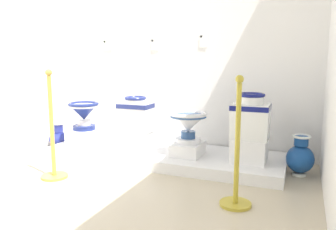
{
  "coord_description": "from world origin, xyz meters",
  "views": [
    {
      "loc": [
        3.12,
        -0.73,
        1.14
      ],
      "look_at": [
        1.72,
        2.71,
        0.53
      ],
      "focal_mm": 35.93,
      "sensor_mm": 36.0,
      "label": 1
    }
  ],
  "objects_px": {
    "antique_toilet_pale_glazed": "(251,116)",
    "decorative_vase_spare": "(300,157)",
    "info_placard_first": "(107,45)",
    "antique_toilet_central_ornate": "(84,112)",
    "stanchion_post_near_left": "(53,146)",
    "plinth_block_central_ornate": "(85,137)",
    "info_placard_third": "(204,40)",
    "plinth_block_slender_white": "(136,140)",
    "antique_toilet_slender_white": "(136,114)",
    "plinth_block_pale_glazed": "(249,150)",
    "info_placard_second": "(155,44)",
    "plinth_block_broad_patterned": "(188,149)",
    "decorative_vase_corner": "(59,138)",
    "stanchion_post_near_right": "(237,167)",
    "antique_toilet_broad_patterned": "(188,122)"
  },
  "relations": [
    {
      "from": "antique_toilet_pale_glazed",
      "to": "info_placard_second",
      "type": "xyz_separation_m",
      "value": [
        -1.29,
        0.53,
        0.75
      ]
    },
    {
      "from": "antique_toilet_pale_glazed",
      "to": "info_placard_first",
      "type": "bearing_deg",
      "value": 165.09
    },
    {
      "from": "plinth_block_broad_patterned",
      "to": "info_placard_third",
      "type": "height_order",
      "value": "info_placard_third"
    },
    {
      "from": "antique_toilet_pale_glazed",
      "to": "decorative_vase_spare",
      "type": "xyz_separation_m",
      "value": [
        0.49,
        0.1,
        -0.4
      ]
    },
    {
      "from": "info_placard_first",
      "to": "stanchion_post_near_right",
      "type": "distance_m",
      "value": 2.64
    },
    {
      "from": "plinth_block_broad_patterned",
      "to": "info_placard_third",
      "type": "xyz_separation_m",
      "value": [
        0.0,
        0.52,
        1.19
      ]
    },
    {
      "from": "plinth_block_central_ornate",
      "to": "info_placard_second",
      "type": "relative_size",
      "value": 2.53
    },
    {
      "from": "decorative_vase_corner",
      "to": "plinth_block_slender_white",
      "type": "bearing_deg",
      "value": 0.23
    },
    {
      "from": "plinth_block_broad_patterned",
      "to": "info_placard_third",
      "type": "relative_size",
      "value": 2.47
    },
    {
      "from": "stanchion_post_near_left",
      "to": "info_placard_first",
      "type": "bearing_deg",
      "value": 99.35
    },
    {
      "from": "antique_toilet_central_ornate",
      "to": "antique_toilet_slender_white",
      "type": "bearing_deg",
      "value": 4.79
    },
    {
      "from": "antique_toilet_central_ornate",
      "to": "stanchion_post_near_left",
      "type": "xyz_separation_m",
      "value": [
        0.26,
        -0.86,
        -0.2
      ]
    },
    {
      "from": "antique_toilet_pale_glazed",
      "to": "stanchion_post_near_right",
      "type": "relative_size",
      "value": 0.45
    },
    {
      "from": "info_placard_first",
      "to": "decorative_vase_corner",
      "type": "distance_m",
      "value": 1.38
    },
    {
      "from": "antique_toilet_central_ornate",
      "to": "stanchion_post_near_left",
      "type": "relative_size",
      "value": 0.35
    },
    {
      "from": "plinth_block_broad_patterned",
      "to": "stanchion_post_near_right",
      "type": "height_order",
      "value": "stanchion_post_near_right"
    },
    {
      "from": "plinth_block_central_ornate",
      "to": "info_placard_second",
      "type": "height_order",
      "value": "info_placard_second"
    },
    {
      "from": "plinth_block_slender_white",
      "to": "info_placard_first",
      "type": "distance_m",
      "value": 1.39
    },
    {
      "from": "antique_toilet_slender_white",
      "to": "stanchion_post_near_left",
      "type": "distance_m",
      "value": 1.03
    },
    {
      "from": "antique_toilet_slender_white",
      "to": "antique_toilet_broad_patterned",
      "type": "bearing_deg",
      "value": -3.49
    },
    {
      "from": "antique_toilet_pale_glazed",
      "to": "decorative_vase_spare",
      "type": "height_order",
      "value": "antique_toilet_pale_glazed"
    },
    {
      "from": "plinth_block_slender_white",
      "to": "stanchion_post_near_right",
      "type": "relative_size",
      "value": 0.33
    },
    {
      "from": "decorative_vase_spare",
      "to": "stanchion_post_near_right",
      "type": "xyz_separation_m",
      "value": [
        -0.46,
        -0.95,
        0.13
      ]
    },
    {
      "from": "plinth_block_pale_glazed",
      "to": "plinth_block_slender_white",
      "type": "bearing_deg",
      "value": 178.19
    },
    {
      "from": "antique_toilet_central_ornate",
      "to": "plinth_block_central_ornate",
      "type": "bearing_deg",
      "value": 180.0
    },
    {
      "from": "antique_toilet_pale_glazed",
      "to": "decorative_vase_spare",
      "type": "bearing_deg",
      "value": 11.68
    },
    {
      "from": "antique_toilet_broad_patterned",
      "to": "antique_toilet_pale_glazed",
      "type": "bearing_deg",
      "value": -0.12
    },
    {
      "from": "antique_toilet_pale_glazed",
      "to": "decorative_vase_corner",
      "type": "height_order",
      "value": "antique_toilet_pale_glazed"
    },
    {
      "from": "plinth_block_slender_white",
      "to": "plinth_block_broad_patterned",
      "type": "bearing_deg",
      "value": -3.49
    },
    {
      "from": "antique_toilet_pale_glazed",
      "to": "stanchion_post_near_left",
      "type": "xyz_separation_m",
      "value": [
        -1.75,
        -0.88,
        -0.27
      ]
    },
    {
      "from": "plinth_block_broad_patterned",
      "to": "decorative_vase_corner",
      "type": "bearing_deg",
      "value": 178.85
    },
    {
      "from": "antique_toilet_central_ornate",
      "to": "antique_toilet_slender_white",
      "type": "relative_size",
      "value": 0.89
    },
    {
      "from": "plinth_block_central_ornate",
      "to": "antique_toilet_central_ornate",
      "type": "bearing_deg",
      "value": 0.0
    },
    {
      "from": "antique_toilet_slender_white",
      "to": "info_placard_second",
      "type": "relative_size",
      "value": 2.71
    },
    {
      "from": "antique_toilet_slender_white",
      "to": "plinth_block_pale_glazed",
      "type": "xyz_separation_m",
      "value": [
        1.32,
        -0.04,
        -0.29
      ]
    },
    {
      "from": "plinth_block_central_ornate",
      "to": "antique_toilet_pale_glazed",
      "type": "bearing_deg",
      "value": 0.45
    },
    {
      "from": "plinth_block_central_ornate",
      "to": "plinth_block_slender_white",
      "type": "relative_size",
      "value": 1.12
    },
    {
      "from": "antique_toilet_central_ornate",
      "to": "antique_toilet_broad_patterned",
      "type": "bearing_deg",
      "value": 0.73
    },
    {
      "from": "info_placard_third",
      "to": "stanchion_post_near_left",
      "type": "relative_size",
      "value": 0.15
    },
    {
      "from": "info_placard_second",
      "to": "stanchion_post_near_left",
      "type": "xyz_separation_m",
      "value": [
        -0.46,
        -1.4,
        -1.02
      ]
    },
    {
      "from": "info_placard_third",
      "to": "stanchion_post_near_right",
      "type": "distance_m",
      "value": 1.86
    },
    {
      "from": "antique_toilet_slender_white",
      "to": "plinth_block_pale_glazed",
      "type": "distance_m",
      "value": 1.35
    },
    {
      "from": "antique_toilet_broad_patterned",
      "to": "decorative_vase_corner",
      "type": "relative_size",
      "value": 1.19
    },
    {
      "from": "decorative_vase_spare",
      "to": "decorative_vase_corner",
      "type": "bearing_deg",
      "value": -178.76
    },
    {
      "from": "plinth_block_central_ornate",
      "to": "info_placard_second",
      "type": "xyz_separation_m",
      "value": [
        0.71,
        0.54,
        1.13
      ]
    },
    {
      "from": "plinth_block_broad_patterned",
      "to": "stanchion_post_near_left",
      "type": "distance_m",
      "value": 1.4
    },
    {
      "from": "plinth_block_central_ornate",
      "to": "info_placard_third",
      "type": "height_order",
      "value": "info_placard_third"
    },
    {
      "from": "plinth_block_central_ornate",
      "to": "decorative_vase_corner",
      "type": "relative_size",
      "value": 1.11
    },
    {
      "from": "plinth_block_slender_white",
      "to": "info_placard_third",
      "type": "bearing_deg",
      "value": 36.13
    },
    {
      "from": "antique_toilet_pale_glazed",
      "to": "stanchion_post_near_right",
      "type": "xyz_separation_m",
      "value": [
        0.03,
        -0.85,
        -0.27
      ]
    }
  ]
}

